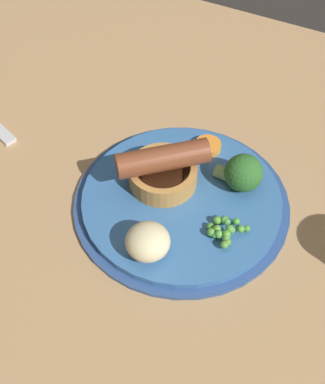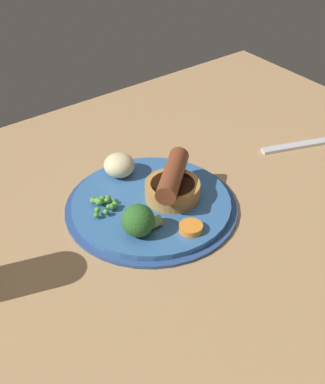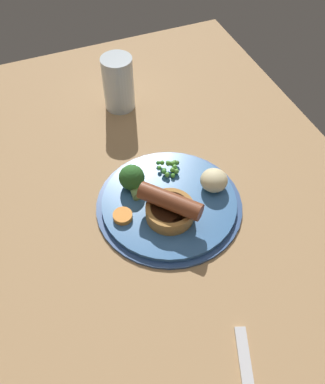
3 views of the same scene
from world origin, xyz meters
TOP-DOWN VIEW (x-y plane):
  - dining_table at (0.00, 0.00)cm, footprint 110.00×80.00cm
  - dinner_plate at (0.55, 3.29)cm, footprint 26.09×26.09cm
  - sausage_pudding at (3.67, 2.12)cm, footprint 10.23×9.53cm
  - pea_pile at (-6.09, 6.11)cm, footprint 4.68×4.43cm
  - broccoli_floret_near at (-5.03, -1.62)cm, footprint 5.95×4.63cm
  - potato_chunk_0 at (0.55, 11.91)cm, footprint 5.64×5.65cm
  - carrot_slice_3 at (1.02, -5.51)cm, footprint 3.51×3.51cm
  - drinking_glass at (-29.33, 3.96)cm, footprint 6.53×6.53cm

SIDE VIEW (x-z plane):
  - dining_table at x=0.00cm, z-range 0.00..3.00cm
  - dinner_plate at x=0.55cm, z-range 2.87..4.27cm
  - carrot_slice_3 at x=1.02cm, z-range 4.40..5.38cm
  - pea_pile at x=-6.09cm, z-range 4.37..6.31cm
  - potato_chunk_0 at x=0.55cm, z-range 4.40..8.09cm
  - broccoli_floret_near at x=-5.03cm, z-range 4.32..8.94cm
  - sausage_pudding at x=3.67cm, z-range 3.90..9.54cm
  - drinking_glass at x=-29.33cm, z-range 3.00..14.88cm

